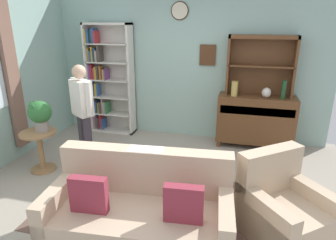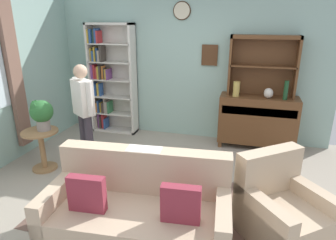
# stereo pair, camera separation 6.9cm
# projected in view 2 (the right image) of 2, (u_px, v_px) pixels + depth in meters

# --- Properties ---
(ground_plane) EXTENTS (5.40, 4.60, 0.02)m
(ground_plane) POSITION_uv_depth(u_px,v_px,m) (157.00, 192.00, 3.90)
(ground_plane) COLOR #9E9384
(wall_back) EXTENTS (5.00, 0.09, 2.80)m
(wall_back) POSITION_uv_depth(u_px,v_px,m) (191.00, 63.00, 5.37)
(wall_back) COLOR #93B7AD
(wall_back) RESTS_ON ground_plane
(area_rug) EXTENTS (2.98, 1.61, 0.01)m
(area_rug) POSITION_uv_depth(u_px,v_px,m) (165.00, 207.00, 3.57)
(area_rug) COLOR brown
(area_rug) RESTS_ON ground_plane
(bookshelf) EXTENTS (0.90, 0.30, 2.10)m
(bookshelf) POSITION_uv_depth(u_px,v_px,m) (109.00, 80.00, 5.72)
(bookshelf) COLOR silver
(bookshelf) RESTS_ON ground_plane
(sideboard) EXTENTS (1.30, 0.45, 0.92)m
(sideboard) POSITION_uv_depth(u_px,v_px,m) (257.00, 120.00, 5.10)
(sideboard) COLOR brown
(sideboard) RESTS_ON ground_plane
(sideboard_hutch) EXTENTS (1.10, 0.26, 1.00)m
(sideboard_hutch) POSITION_uv_depth(u_px,v_px,m) (263.00, 57.00, 4.86)
(sideboard_hutch) COLOR brown
(sideboard_hutch) RESTS_ON sideboard
(vase_tall) EXTENTS (0.11, 0.11, 0.25)m
(vase_tall) POSITION_uv_depth(u_px,v_px,m) (236.00, 89.00, 4.95)
(vase_tall) COLOR tan
(vase_tall) RESTS_ON sideboard
(vase_round) EXTENTS (0.15, 0.15, 0.17)m
(vase_round) POSITION_uv_depth(u_px,v_px,m) (268.00, 93.00, 4.85)
(vase_round) COLOR beige
(vase_round) RESTS_ON sideboard
(bottle_wine) EXTENTS (0.07, 0.07, 0.31)m
(bottle_wine) POSITION_uv_depth(u_px,v_px,m) (286.00, 90.00, 4.74)
(bottle_wine) COLOR #194223
(bottle_wine) RESTS_ON sideboard
(couch_floral) EXTENTS (1.87, 1.00, 0.90)m
(couch_floral) POSITION_uv_depth(u_px,v_px,m) (139.00, 213.00, 2.97)
(couch_floral) COLOR #C6AD8E
(couch_floral) RESTS_ON ground_plane
(armchair_floral) EXTENTS (1.07, 1.08, 0.88)m
(armchair_floral) POSITION_uv_depth(u_px,v_px,m) (282.00, 212.00, 3.02)
(armchair_floral) COLOR #C6AD8E
(armchair_floral) RESTS_ON ground_plane
(plant_stand) EXTENTS (0.52, 0.52, 0.62)m
(plant_stand) POSITION_uv_depth(u_px,v_px,m) (42.00, 146.00, 4.37)
(plant_stand) COLOR #997047
(plant_stand) RESTS_ON ground_plane
(potted_plant_large) EXTENTS (0.33, 0.33, 0.45)m
(potted_plant_large) POSITION_uv_depth(u_px,v_px,m) (41.00, 113.00, 4.25)
(potted_plant_large) COLOR gray
(potted_plant_large) RESTS_ON plant_stand
(person_reading) EXTENTS (0.48, 0.36, 1.56)m
(person_reading) POSITION_uv_depth(u_px,v_px,m) (84.00, 109.00, 4.35)
(person_reading) COLOR #38333D
(person_reading) RESTS_ON ground_plane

